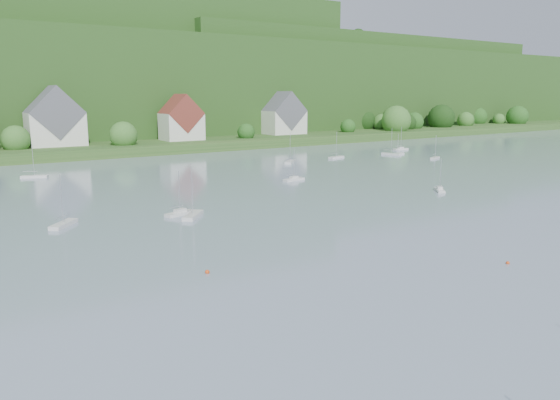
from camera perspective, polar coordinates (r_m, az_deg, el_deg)
name	(u,v)px	position (r m, az deg, el deg)	size (l,w,h in m)	color
far_shore_strip	(32,148)	(189.18, -24.68, 4.99)	(600.00, 60.00, 3.00)	#28501E
village_building_2	(55,122)	(177.69, -22.66, 7.65)	(16.00, 11.44, 18.00)	silver
village_building_3	(181,121)	(187.84, -10.38, 8.21)	(13.00, 10.40, 15.50)	silver
village_building_4	(284,117)	(213.17, 0.45, 8.76)	(15.00, 10.40, 16.50)	silver
mooring_buoy_2	(508,264)	(65.16, 22.91, -6.23)	(0.40, 0.40, 0.40)	#DC4511
mooring_buoy_3	(207,273)	(57.58, -7.69, -7.67)	(0.49, 0.49, 0.49)	#DC4511
far_sailboat_cluster	(136,188)	(108.85, -14.99, 1.19)	(200.19, 68.27, 8.71)	silver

